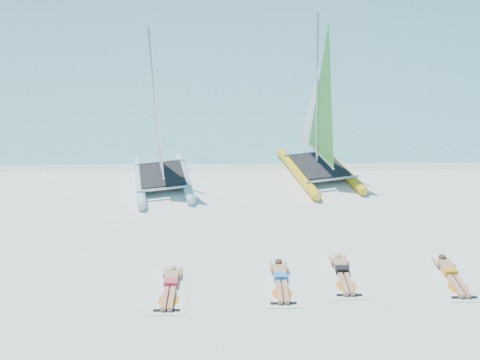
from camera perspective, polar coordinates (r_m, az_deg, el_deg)
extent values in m
plane|color=silver|center=(15.53, 2.92, -6.55)|extent=(140.00, 140.00, 0.00)
cube|color=#74C0C2|center=(76.42, -0.12, 20.42)|extent=(140.00, 115.00, 0.01)
cube|color=silver|center=(20.34, 1.98, 2.02)|extent=(140.00, 1.40, 0.01)
cylinder|color=#B3D9EC|center=(18.86, -12.14, -0.12)|extent=(1.19, 3.96, 0.35)
cone|color=#B3D9EC|center=(20.85, -12.38, 2.54)|extent=(0.43, 0.57, 0.33)
cylinder|color=#B3D9EC|center=(18.93, -6.79, 0.44)|extent=(1.19, 3.96, 0.35)
cone|color=#B3D9EC|center=(20.91, -7.53, 3.03)|extent=(0.43, 0.57, 0.33)
cube|color=black|center=(18.79, -9.50, 0.71)|extent=(2.13, 2.50, 0.03)
cylinder|color=silver|center=(18.45, -10.32, 9.30)|extent=(0.30, 1.04, 5.47)
cylinder|color=yellow|center=(19.28, 6.98, 0.97)|extent=(1.31, 4.19, 0.37)
cone|color=yellow|center=(21.27, 4.83, 3.63)|extent=(0.47, 0.61, 0.35)
cylinder|color=yellow|center=(19.99, 12.05, 1.52)|extent=(1.31, 4.19, 0.37)
cone|color=yellow|center=(21.91, 9.52, 4.05)|extent=(0.47, 0.61, 0.35)
cube|color=black|center=(19.53, 9.61, 1.82)|extent=(2.29, 2.67, 0.03)
cylinder|color=silver|center=(19.17, 9.40, 10.64)|extent=(0.34, 1.10, 5.81)
cube|color=white|center=(13.32, -8.52, -13.30)|extent=(1.00, 1.85, 0.02)
cube|color=tan|center=(13.58, -8.34, -11.78)|extent=(0.36, 0.55, 0.17)
cube|color=#E3354E|center=(13.42, -8.44, -12.30)|extent=(0.37, 0.22, 0.17)
cube|color=tan|center=(13.00, -8.74, -14.10)|extent=(0.31, 0.85, 0.13)
sphere|color=tan|center=(13.85, -8.17, -10.70)|extent=(0.21, 0.21, 0.21)
ellipsoid|color=tan|center=(13.83, -8.18, -10.54)|extent=(0.22, 0.24, 0.15)
cube|color=white|center=(13.44, 5.02, -12.66)|extent=(1.00, 1.85, 0.02)
cube|color=tan|center=(13.70, 4.87, -11.16)|extent=(0.36, 0.55, 0.17)
cube|color=#287CD9|center=(13.54, 4.95, -11.66)|extent=(0.37, 0.22, 0.17)
cube|color=tan|center=(13.11, 5.19, -13.43)|extent=(0.31, 0.85, 0.13)
sphere|color=tan|center=(13.97, 4.74, -10.10)|extent=(0.21, 0.21, 0.21)
ellipsoid|color=#382614|center=(13.95, 4.74, -9.94)|extent=(0.22, 0.24, 0.15)
cube|color=white|center=(13.96, 12.49, -11.56)|extent=(1.00, 1.85, 0.02)
cube|color=tan|center=(14.22, 12.16, -10.15)|extent=(0.36, 0.55, 0.17)
cube|color=black|center=(14.06, 12.33, -10.62)|extent=(0.37, 0.22, 0.17)
cube|color=tan|center=(13.63, 12.85, -12.27)|extent=(0.31, 0.85, 0.13)
sphere|color=tan|center=(14.49, 11.88, -9.15)|extent=(0.21, 0.21, 0.21)
ellipsoid|color=tan|center=(14.47, 11.89, -8.99)|extent=(0.22, 0.24, 0.15)
cube|color=white|center=(14.85, 24.49, -11.02)|extent=(1.00, 1.85, 0.02)
cube|color=tan|center=(15.10, 23.93, -9.72)|extent=(0.36, 0.55, 0.17)
cube|color=orange|center=(14.95, 24.23, -10.15)|extent=(0.37, 0.22, 0.17)
cube|color=tan|center=(14.55, 25.12, -11.66)|extent=(0.31, 0.85, 0.13)
sphere|color=tan|center=(15.35, 23.44, -8.79)|extent=(0.21, 0.21, 0.21)
ellipsoid|color=#382614|center=(15.33, 23.45, -8.65)|extent=(0.22, 0.24, 0.15)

